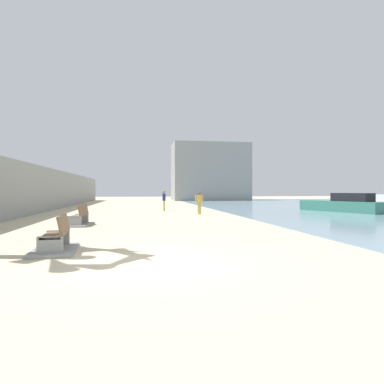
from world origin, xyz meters
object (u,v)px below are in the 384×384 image
Objects in this scene: person_walking at (164,199)px; boat_nearest at (343,205)px; person_standing at (199,201)px; bench_far at (79,220)px; bench_near at (56,243)px.

boat_nearest is (12.97, -3.64, -0.38)m from person_walking.
person_standing reaches higher than boat_nearest.
bench_far is 1.34× the size of person_walking.
person_standing is at bearing 42.88° from bench_far.
person_walking is at bearing 76.42° from bench_near.
bench_far is 0.33× the size of boat_nearest.
person_walking is 13.47m from boat_nearest.
person_walking is (4.74, 10.46, 0.71)m from bench_far.
boat_nearest is (10.88, 0.48, -0.32)m from person_standing.
bench_near is at bearing -103.58° from person_walking.
person_walking is 1.05× the size of person_standing.
boat_nearest is (17.17, 13.76, 0.33)m from bench_near.
person_standing is 10.90m from boat_nearest.
bench_near is 17.91m from person_walking.
person_standing is 0.23× the size of boat_nearest.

